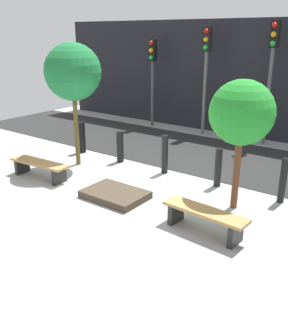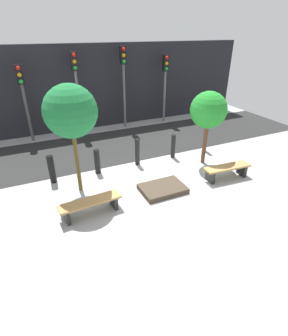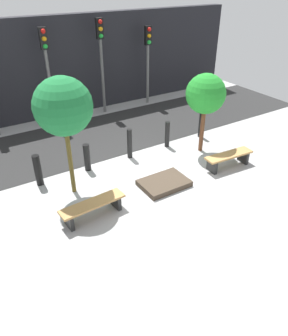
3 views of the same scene
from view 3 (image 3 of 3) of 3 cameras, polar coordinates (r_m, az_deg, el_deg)
name	(u,v)px [view 3 (image 3 of 3)]	position (r m, az deg, el deg)	size (l,w,h in m)	color
ground_plane	(156,179)	(9.87, 2.18, -1.94)	(18.00, 18.00, 0.00)	#A3A3A3
road_strip	(103,135)	(12.68, -7.16, 5.79)	(18.00, 3.64, 0.01)	#272727
building_facade	(69,66)	(14.65, -12.99, 16.95)	(16.20, 0.50, 3.95)	black
bench_left	(93,207)	(8.36, -8.90, -6.65)	(1.72, 0.54, 0.44)	black
bench_right	(228,158)	(10.66, 14.50, 1.73)	(1.66, 0.53, 0.46)	black
planter_bed	(164,183)	(9.56, 3.51, -2.64)	(1.38, 0.97, 0.16)	#43362A
tree_behind_left_bench	(63,107)	(8.41, -13.92, 10.28)	(1.49, 1.49, 3.28)	brown
tree_behind_right_bench	(206,94)	(10.85, 10.68, 12.49)	(1.29, 1.29, 2.67)	brown
bollard_far_left	(38,170)	(9.87, -18.00, -0.36)	(0.21, 0.21, 0.95)	black
bollard_left	(87,157)	(10.26, -9.89, 1.82)	(0.20, 0.20, 0.88)	black
bollard_center	(130,144)	(10.79, -2.52, 4.26)	(0.17, 0.17, 1.02)	black
bollard_right	(167,134)	(11.56, 4.07, 5.89)	(0.17, 0.17, 0.94)	black
bollard_far_right	(201,124)	(12.43, 9.84, 7.53)	(0.15, 0.15, 1.00)	black
traffic_light_mid_west	(47,60)	(13.39, -16.60, 17.64)	(0.28, 0.27, 3.67)	slate
traffic_light_mid_east	(101,50)	(14.14, -7.49, 19.71)	(0.28, 0.27, 3.83)	#585858
traffic_light_east	(148,51)	(15.26, 0.70, 19.68)	(0.28, 0.27, 3.39)	slate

